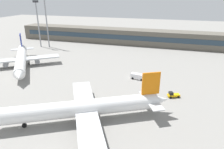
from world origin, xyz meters
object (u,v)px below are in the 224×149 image
service_van_white (138,76)px  airplane_near (80,108)px  baggage_tug_yellow (173,95)px  floodlight_tower_west (46,18)px  floodlight_tower_east (38,21)px  airplane_mid (21,59)px

service_van_white → airplane_near: bearing=-105.6°
baggage_tug_yellow → floodlight_tower_west: bearing=148.5°
airplane_near → service_van_white: airplane_near is taller
service_van_white → floodlight_tower_east: bearing=153.2°
airplane_near → baggage_tug_yellow: size_ratio=10.76×
service_van_white → floodlight_tower_west: (-58.90, 33.01, 15.54)m
airplane_mid → baggage_tug_yellow: airplane_mid is taller
floodlight_tower_east → baggage_tug_yellow: bearing=-29.4°
airplane_mid → floodlight_tower_east: size_ratio=1.46×
baggage_tug_yellow → floodlight_tower_west: 85.52m
baggage_tug_yellow → airplane_near: bearing=-137.1°
baggage_tug_yellow → service_van_white: (-12.74, 10.93, 0.31)m
floodlight_tower_west → floodlight_tower_east: size_ratio=1.12×
airplane_mid → service_van_white: 49.98m
baggage_tug_yellow → floodlight_tower_east: bearing=150.6°
floodlight_tower_west → baggage_tug_yellow: bearing=-31.5°
airplane_near → service_van_white: bearing=74.4°
baggage_tug_yellow → service_van_white: 16.79m
airplane_mid → baggage_tug_yellow: 63.41m
baggage_tug_yellow → service_van_white: bearing=139.4°
airplane_near → airplane_mid: size_ratio=1.11×
baggage_tug_yellow → floodlight_tower_east: size_ratio=0.15×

